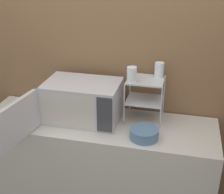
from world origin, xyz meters
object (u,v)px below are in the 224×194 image
object	(u,v)px
bowl	(144,134)
glass_back_right	(159,70)
glass_front_left	(132,74)
microwave	(80,102)
dish_rack	(145,91)

from	to	relation	value
bowl	glass_back_right	bearing A→B (deg)	81.78
glass_front_left	glass_back_right	world-z (taller)	same
glass_front_left	glass_back_right	distance (m)	0.23
glass_front_left	bowl	xyz separation A→B (m)	(0.13, -0.19, -0.36)
microwave	glass_front_left	world-z (taller)	glass_front_left
microwave	glass_front_left	bearing A→B (deg)	6.44
dish_rack	glass_front_left	xyz separation A→B (m)	(-0.09, -0.07, 0.15)
microwave	glass_front_left	size ratio (longest dim) A/B	7.17
microwave	dish_rack	distance (m)	0.50
dish_rack	glass_back_right	world-z (taller)	glass_back_right
microwave	glass_back_right	xyz separation A→B (m)	(0.57, 0.19, 0.24)
glass_front_left	dish_rack	bearing A→B (deg)	37.67
glass_back_right	bowl	world-z (taller)	glass_back_right
microwave	glass_front_left	xyz separation A→B (m)	(0.39, 0.04, 0.24)
microwave	dish_rack	size ratio (longest dim) A/B	2.37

